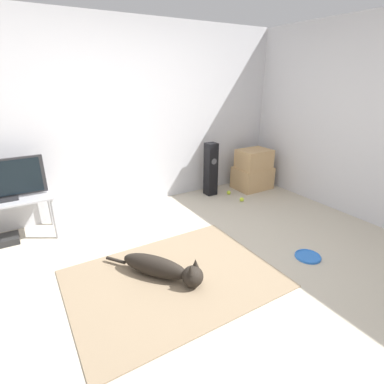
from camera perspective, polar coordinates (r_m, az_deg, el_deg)
The scene contains 13 objects.
ground_plane at distance 2.98m, azimuth 1.66°, elevation -16.47°, with size 12.00×12.00×0.00m, color #BCB29E.
wall_back at distance 4.31m, azimuth -13.78°, elevation 13.37°, with size 8.00×0.06×2.55m.
wall_right at distance 4.39m, azimuth 32.40°, elevation 10.88°, with size 0.06×8.00×2.55m.
area_rug at distance 3.00m, azimuth -3.55°, elevation -16.14°, with size 1.92×1.42×0.01m.
dog at distance 2.95m, azimuth -5.51°, elevation -14.25°, with size 0.68×0.90×0.26m.
frisbee at distance 3.52m, azimuth 21.21°, elevation -11.35°, with size 0.27×0.27×0.03m.
cardboard_box_lower at distance 5.26m, azimuth 11.40°, elevation 2.68°, with size 0.60×0.46×0.37m.
cardboard_box_upper at distance 5.14m, azimuth 11.73°, elevation 6.20°, with size 0.53×0.41×0.31m.
floor_speaker at distance 4.81m, azimuth 3.60°, elevation 4.34°, with size 0.17×0.17×0.85m.
tv_stand at distance 3.99m, azimuth -32.36°, elevation -2.24°, with size 1.02×0.47×0.52m.
tennis_ball_by_boxes at distance 4.95m, azimuth 7.01°, elevation -0.10°, with size 0.07×0.07×0.07m.
tennis_ball_near_speaker at distance 4.70m, azimuth 9.46°, elevation -1.41°, with size 0.07×0.07×0.07m.
game_console at distance 4.15m, azimuth -32.36°, elevation -7.81°, with size 0.34×0.25×0.08m.
Camera 1 is at (-1.28, -1.98, 1.83)m, focal length 28.00 mm.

